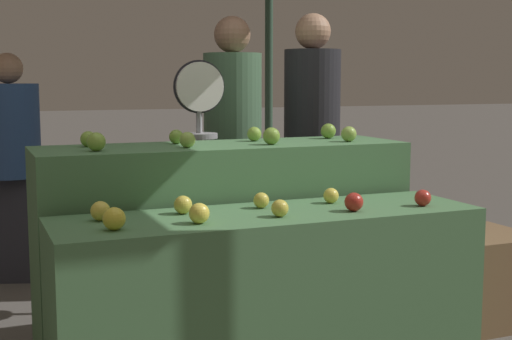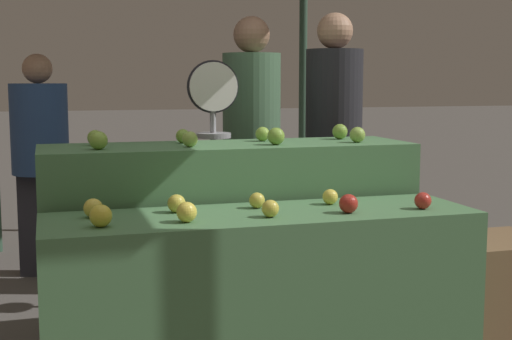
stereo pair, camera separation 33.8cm
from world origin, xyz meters
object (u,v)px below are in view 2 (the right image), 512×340
at_px(person_customer_left, 334,129).
at_px(produce_scale, 213,129).
at_px(wooden_crate_side, 497,284).
at_px(person_customer_right, 40,151).
at_px(person_vendor_at_scale, 252,134).

bearing_deg(person_customer_left, produce_scale, 1.33).
bearing_deg(produce_scale, wooden_crate_side, -28.98).
relative_size(person_customer_left, wooden_crate_side, 3.51).
height_order(person_customer_left, person_customer_right, person_customer_left).
distance_m(produce_scale, person_customer_right, 1.49).
bearing_deg(produce_scale, person_vendor_at_scale, 46.79).
bearing_deg(person_customer_right, wooden_crate_side, 160.78).
xyz_separation_m(person_customer_left, wooden_crate_side, (0.50, -1.13, -0.79)).
height_order(person_vendor_at_scale, wooden_crate_side, person_vendor_at_scale).
xyz_separation_m(person_vendor_at_scale, wooden_crate_side, (1.07, -1.14, -0.76)).
distance_m(produce_scale, wooden_crate_side, 1.81).
bearing_deg(produce_scale, person_customer_right, 131.44).
bearing_deg(person_vendor_at_scale, person_customer_right, -5.70).
relative_size(person_vendor_at_scale, wooden_crate_side, 3.44).
relative_size(produce_scale, person_vendor_at_scale, 0.84).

